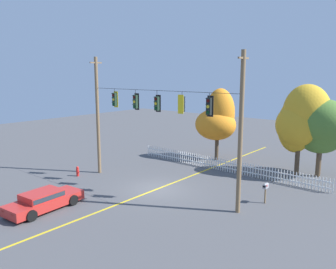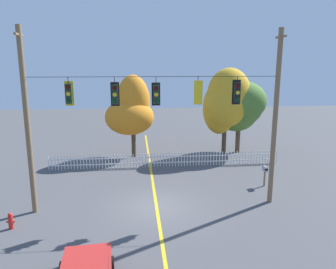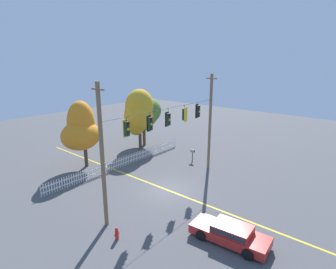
{
  "view_description": "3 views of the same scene",
  "coord_description": "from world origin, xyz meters",
  "px_view_note": "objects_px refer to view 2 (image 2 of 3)",
  "views": [
    {
      "loc": [
        15.16,
        -17.0,
        7.97
      ],
      "look_at": [
        0.33,
        0.78,
        3.82
      ],
      "focal_mm": 36.35,
      "sensor_mm": 36.0,
      "label": 1
    },
    {
      "loc": [
        -1.01,
        -16.21,
        7.48
      ],
      "look_at": [
        0.66,
        0.38,
        3.86
      ],
      "focal_mm": 34.8,
      "sensor_mm": 36.0,
      "label": 2
    },
    {
      "loc": [
        -15.69,
        -13.06,
        10.37
      ],
      "look_at": [
        0.85,
        0.7,
        4.5
      ],
      "focal_mm": 28.93,
      "sensor_mm": 36.0,
      "label": 3
    }
  ],
  "objects_px": {
    "traffic_signal_southbound_primary": "(115,94)",
    "autumn_maple_mid": "(225,102)",
    "fire_hydrant": "(11,221)",
    "roadside_mailbox": "(265,170)",
    "traffic_signal_northbound_secondary": "(198,92)",
    "traffic_signal_westbound_side": "(237,92)",
    "traffic_signal_eastbound_side": "(156,94)",
    "autumn_maple_near_fence": "(131,111)",
    "autumn_oak_far_east": "(240,107)",
    "traffic_signal_northbound_primary": "(69,94)"
  },
  "relations": [
    {
      "from": "traffic_signal_westbound_side",
      "to": "autumn_oak_far_east",
      "type": "xyz_separation_m",
      "value": [
        3.6,
        10.37,
        -2.11
      ]
    },
    {
      "from": "roadside_mailbox",
      "to": "fire_hydrant",
      "type": "bearing_deg",
      "value": -163.55
    },
    {
      "from": "traffic_signal_northbound_primary",
      "to": "traffic_signal_southbound_primary",
      "type": "height_order",
      "value": "same"
    },
    {
      "from": "traffic_signal_eastbound_side",
      "to": "traffic_signal_northbound_secondary",
      "type": "distance_m",
      "value": 2.11
    },
    {
      "from": "autumn_oak_far_east",
      "to": "fire_hydrant",
      "type": "bearing_deg",
      "value": -140.39
    },
    {
      "from": "autumn_maple_mid",
      "to": "traffic_signal_westbound_side",
      "type": "bearing_deg",
      "value": -102.56
    },
    {
      "from": "traffic_signal_westbound_side",
      "to": "fire_hydrant",
      "type": "relative_size",
      "value": 1.81
    },
    {
      "from": "traffic_signal_northbound_primary",
      "to": "roadside_mailbox",
      "type": "bearing_deg",
      "value": 11.85
    },
    {
      "from": "traffic_signal_southbound_primary",
      "to": "autumn_maple_mid",
      "type": "bearing_deg",
      "value": 49.51
    },
    {
      "from": "traffic_signal_northbound_secondary",
      "to": "traffic_signal_westbound_side",
      "type": "relative_size",
      "value": 0.96
    },
    {
      "from": "traffic_signal_southbound_primary",
      "to": "traffic_signal_westbound_side",
      "type": "relative_size",
      "value": 1.0
    },
    {
      "from": "traffic_signal_eastbound_side",
      "to": "autumn_maple_mid",
      "type": "relative_size",
      "value": 0.2
    },
    {
      "from": "traffic_signal_southbound_primary",
      "to": "fire_hydrant",
      "type": "distance_m",
      "value": 7.64
    },
    {
      "from": "traffic_signal_westbound_side",
      "to": "autumn_oak_far_east",
      "type": "height_order",
      "value": "traffic_signal_westbound_side"
    },
    {
      "from": "autumn_oak_far_east",
      "to": "roadside_mailbox",
      "type": "height_order",
      "value": "autumn_oak_far_east"
    },
    {
      "from": "traffic_signal_eastbound_side",
      "to": "fire_hydrant",
      "type": "distance_m",
      "value": 9.06
    },
    {
      "from": "traffic_signal_northbound_secondary",
      "to": "autumn_maple_mid",
      "type": "height_order",
      "value": "autumn_maple_mid"
    },
    {
      "from": "traffic_signal_westbound_side",
      "to": "traffic_signal_eastbound_side",
      "type": "bearing_deg",
      "value": -179.99
    },
    {
      "from": "traffic_signal_southbound_primary",
      "to": "autumn_maple_mid",
      "type": "height_order",
      "value": "autumn_maple_mid"
    },
    {
      "from": "traffic_signal_northbound_primary",
      "to": "traffic_signal_northbound_secondary",
      "type": "relative_size",
      "value": 1.01
    },
    {
      "from": "traffic_signal_northbound_primary",
      "to": "traffic_signal_westbound_side",
      "type": "distance_m",
      "value": 8.37
    },
    {
      "from": "traffic_signal_northbound_primary",
      "to": "traffic_signal_westbound_side",
      "type": "xyz_separation_m",
      "value": [
        8.37,
        0.0,
        -0.01
      ]
    },
    {
      "from": "roadside_mailbox",
      "to": "traffic_signal_southbound_primary",
      "type": "bearing_deg",
      "value": -165.33
    },
    {
      "from": "traffic_signal_eastbound_side",
      "to": "autumn_oak_far_east",
      "type": "xyz_separation_m",
      "value": [
        7.74,
        10.37,
        -2.05
      ]
    },
    {
      "from": "autumn_maple_near_fence",
      "to": "roadside_mailbox",
      "type": "height_order",
      "value": "autumn_maple_near_fence"
    },
    {
      "from": "autumn_maple_near_fence",
      "to": "roadside_mailbox",
      "type": "distance_m",
      "value": 11.61
    },
    {
      "from": "traffic_signal_northbound_secondary",
      "to": "fire_hydrant",
      "type": "bearing_deg",
      "value": -169.2
    },
    {
      "from": "traffic_signal_eastbound_side",
      "to": "traffic_signal_northbound_secondary",
      "type": "xyz_separation_m",
      "value": [
        2.11,
        -0.02,
        0.08
      ]
    },
    {
      "from": "traffic_signal_westbound_side",
      "to": "roadside_mailbox",
      "type": "relative_size",
      "value": 1.12
    },
    {
      "from": "traffic_signal_eastbound_side",
      "to": "fire_hydrant",
      "type": "bearing_deg",
      "value": -165.87
    },
    {
      "from": "traffic_signal_northbound_primary",
      "to": "autumn_maple_mid",
      "type": "distance_m",
      "value": 14.46
    },
    {
      "from": "fire_hydrant",
      "to": "autumn_oak_far_east",
      "type": "bearing_deg",
      "value": 39.61
    },
    {
      "from": "traffic_signal_eastbound_side",
      "to": "traffic_signal_westbound_side",
      "type": "relative_size",
      "value": 1.0
    },
    {
      "from": "traffic_signal_southbound_primary",
      "to": "autumn_oak_far_east",
      "type": "distance_m",
      "value": 14.39
    },
    {
      "from": "autumn_maple_mid",
      "to": "roadside_mailbox",
      "type": "height_order",
      "value": "autumn_maple_mid"
    },
    {
      "from": "autumn_maple_near_fence",
      "to": "fire_hydrant",
      "type": "height_order",
      "value": "autumn_maple_near_fence"
    },
    {
      "from": "traffic_signal_eastbound_side",
      "to": "traffic_signal_westbound_side",
      "type": "height_order",
      "value": "same"
    },
    {
      "from": "traffic_signal_northbound_primary",
      "to": "autumn_oak_far_east",
      "type": "height_order",
      "value": "traffic_signal_northbound_primary"
    },
    {
      "from": "traffic_signal_northbound_primary",
      "to": "fire_hydrant",
      "type": "xyz_separation_m",
      "value": [
        -2.65,
        -1.73,
        -5.69
      ]
    },
    {
      "from": "traffic_signal_westbound_side",
      "to": "autumn_maple_mid",
      "type": "xyz_separation_m",
      "value": [
        2.18,
        9.76,
        -1.64
      ]
    },
    {
      "from": "autumn_maple_near_fence",
      "to": "traffic_signal_southbound_primary",
      "type": "bearing_deg",
      "value": -93.66
    },
    {
      "from": "traffic_signal_eastbound_side",
      "to": "traffic_signal_northbound_secondary",
      "type": "height_order",
      "value": "same"
    },
    {
      "from": "traffic_signal_northbound_secondary",
      "to": "roadside_mailbox",
      "type": "xyz_separation_m",
      "value": [
        4.78,
        2.35,
        -5.04
      ]
    },
    {
      "from": "traffic_signal_southbound_primary",
      "to": "fire_hydrant",
      "type": "relative_size",
      "value": 1.82
    },
    {
      "from": "autumn_oak_far_east",
      "to": "fire_hydrant",
      "type": "xyz_separation_m",
      "value": [
        -14.62,
        -12.1,
        -3.57
      ]
    },
    {
      "from": "autumn_oak_far_east",
      "to": "traffic_signal_westbound_side",
      "type": "bearing_deg",
      "value": -109.17
    },
    {
      "from": "autumn_maple_mid",
      "to": "fire_hydrant",
      "type": "xyz_separation_m",
      "value": [
        -13.19,
        -11.5,
        -4.04
      ]
    },
    {
      "from": "traffic_signal_westbound_side",
      "to": "autumn_maple_mid",
      "type": "distance_m",
      "value": 10.14
    },
    {
      "from": "traffic_signal_westbound_side",
      "to": "roadside_mailbox",
      "type": "distance_m",
      "value": 6.18
    },
    {
      "from": "traffic_signal_westbound_side",
      "to": "autumn_maple_near_fence",
      "type": "height_order",
      "value": "traffic_signal_westbound_side"
    }
  ]
}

